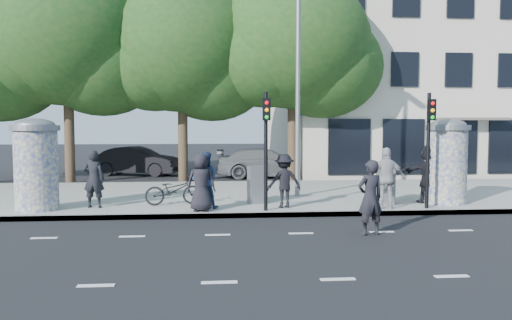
{
  "coord_description": "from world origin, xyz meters",
  "views": [
    {
      "loc": [
        -2.07,
        -10.32,
        2.61
      ],
      "look_at": [
        -0.91,
        3.5,
        1.64
      ],
      "focal_mm": 35.0,
      "sensor_mm": 36.0,
      "label": 1
    }
  ],
  "objects": [
    {
      "name": "traffic_pole_far",
      "position": [
        4.2,
        3.79,
        2.23
      ],
      "size": [
        0.22,
        0.31,
        3.4
      ],
      "color": "black",
      "rests_on": "sidewalk"
    },
    {
      "name": "car_mid",
      "position": [
        -6.08,
        15.98,
        0.74
      ],
      "size": [
        2.71,
        4.76,
        1.48
      ],
      "primitive_type": "imported",
      "rotation": [
        0.0,
        0.0,
        1.3
      ],
      "color": "black",
      "rests_on": "ground"
    },
    {
      "name": "ped_f",
      "position": [
        4.67,
        4.8,
        1.08
      ],
      "size": [
        1.83,
        1.0,
        1.86
      ],
      "primitive_type": "imported",
      "rotation": [
        0.0,
        0.0,
        2.91
      ],
      "color": "black",
      "rests_on": "sidewalk"
    },
    {
      "name": "ped_c",
      "position": [
        -2.36,
        4.38,
        0.99
      ],
      "size": [
        0.84,
        0.66,
        1.68
      ],
      "primitive_type": "imported",
      "rotation": [
        0.0,
        0.0,
        3.11
      ],
      "color": "navy",
      "rests_on": "sidewalk"
    },
    {
      "name": "ground",
      "position": [
        0.0,
        0.0,
        0.0
      ],
      "size": [
        120.0,
        120.0,
        0.0
      ],
      "primitive_type": "plane",
      "color": "black",
      "rests_on": "ground"
    },
    {
      "name": "ped_b",
      "position": [
        -5.65,
        4.77,
        1.01
      ],
      "size": [
        0.67,
        0.47,
        1.73
      ],
      "primitive_type": "imported",
      "rotation": [
        0.0,
        0.0,
        3.05
      ],
      "color": "black",
      "rests_on": "sidewalk"
    },
    {
      "name": "cabinet_right",
      "position": [
        3.27,
        4.81,
        0.74
      ],
      "size": [
        0.63,
        0.52,
        1.18
      ],
      "primitive_type": "cube",
      "rotation": [
        0.0,
        0.0,
        -0.21
      ],
      "color": "slate",
      "rests_on": "sidewalk"
    },
    {
      "name": "building",
      "position": [
        12.0,
        19.99,
        5.99
      ],
      "size": [
        20.3,
        15.85,
        12.0
      ],
      "color": "beige",
      "rests_on": "ground"
    },
    {
      "name": "ad_column_right",
      "position": [
        5.2,
        4.7,
        1.54
      ],
      "size": [
        1.36,
        1.36,
        2.65
      ],
      "color": "beige",
      "rests_on": "sidewalk"
    },
    {
      "name": "curb",
      "position": [
        0.0,
        3.55,
        0.07
      ],
      "size": [
        40.0,
        0.1,
        0.16
      ],
      "primitive_type": "cube",
      "color": "slate",
      "rests_on": "ground"
    },
    {
      "name": "tree_center",
      "position": [
        1.5,
        12.3,
        6.31
      ],
      "size": [
        7.0,
        7.0,
        9.3
      ],
      "color": "#38281C",
      "rests_on": "ground"
    },
    {
      "name": "street_lamp",
      "position": [
        0.8,
        6.63,
        4.79
      ],
      "size": [
        0.25,
        0.93,
        8.0
      ],
      "color": "slate",
      "rests_on": "sidewalk"
    },
    {
      "name": "ped_d",
      "position": [
        0.0,
        4.31,
        0.95
      ],
      "size": [
        1.1,
        0.72,
        1.6
      ],
      "primitive_type": "imported",
      "rotation": [
        0.0,
        0.0,
        3.26
      ],
      "color": "black",
      "rests_on": "sidewalk"
    },
    {
      "name": "man_road",
      "position": [
        1.6,
        1.11,
        0.89
      ],
      "size": [
        0.74,
        0.57,
        1.79
      ],
      "primitive_type": "imported",
      "rotation": [
        0.0,
        0.0,
        3.38
      ],
      "color": "black",
      "rests_on": "ground"
    },
    {
      "name": "car_right",
      "position": [
        0.52,
        14.33,
        0.72
      ],
      "size": [
        2.1,
        4.97,
        1.43
      ],
      "primitive_type": "imported",
      "rotation": [
        0.0,
        0.0,
        1.55
      ],
      "color": "slate",
      "rests_on": "ground"
    },
    {
      "name": "traffic_pole_near",
      "position": [
        -0.6,
        3.79,
        2.23
      ],
      "size": [
        0.22,
        0.31,
        3.4
      ],
      "color": "black",
      "rests_on": "sidewalk"
    },
    {
      "name": "lane_dash_far",
      "position": [
        0.0,
        1.4,
        0.0
      ],
      "size": [
        32.0,
        0.12,
        0.01
      ],
      "primitive_type": "cube",
      "color": "silver",
      "rests_on": "ground"
    },
    {
      "name": "ped_a",
      "position": [
        -2.45,
        3.87,
        0.98
      ],
      "size": [
        0.83,
        0.56,
        1.66
      ],
      "primitive_type": "imported",
      "rotation": [
        0.0,
        0.0,
        3.11
      ],
      "color": "black",
      "rests_on": "sidewalk"
    },
    {
      "name": "cabinet_left",
      "position": [
        -0.73,
        5.23,
        0.74
      ],
      "size": [
        0.63,
        0.51,
        1.17
      ],
      "primitive_type": "cube",
      "rotation": [
        0.0,
        0.0,
        0.19
      ],
      "color": "slate",
      "rests_on": "sidewalk"
    },
    {
      "name": "tree_mid_left",
      "position": [
        -8.5,
        12.5,
        6.5
      ],
      "size": [
        7.2,
        7.2,
        9.57
      ],
      "color": "#38281C",
      "rests_on": "ground"
    },
    {
      "name": "bicycle",
      "position": [
        -3.33,
        5.11,
        0.61
      ],
      "size": [
        0.9,
        1.81,
        0.91
      ],
      "primitive_type": "imported",
      "rotation": [
        0.0,
        0.0,
        1.75
      ],
      "color": "black",
      "rests_on": "sidewalk"
    },
    {
      "name": "lane_dash_near",
      "position": [
        0.0,
        -2.2,
        0.0
      ],
      "size": [
        32.0,
        0.12,
        0.01
      ],
      "primitive_type": "cube",
      "color": "silver",
      "rests_on": "ground"
    },
    {
      "name": "tree_near_left",
      "position": [
        -3.5,
        12.7,
        6.06
      ],
      "size": [
        6.8,
        6.8,
        8.97
      ],
      "color": "#38281C",
      "rests_on": "ground"
    },
    {
      "name": "ped_e",
      "position": [
        2.97,
        3.85,
        1.05
      ],
      "size": [
        1.13,
        0.74,
        1.81
      ],
      "primitive_type": "imported",
      "rotation": [
        0.0,
        0.0,
        3.01
      ],
      "color": "#A3A3A6",
      "rests_on": "sidewalk"
    },
    {
      "name": "sidewalk",
      "position": [
        0.0,
        7.5,
        0.07
      ],
      "size": [
        40.0,
        8.0,
        0.15
      ],
      "primitive_type": "cube",
      "color": "gray",
      "rests_on": "ground"
    },
    {
      "name": "ad_column_left",
      "position": [
        -7.2,
        4.5,
        1.54
      ],
      "size": [
        1.36,
        1.36,
        2.65
      ],
      "color": "beige",
      "rests_on": "sidewalk"
    }
  ]
}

